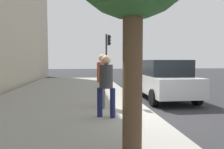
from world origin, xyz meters
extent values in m
plane|color=#2B2B2D|center=(0.00, 0.00, 0.00)|extent=(80.00, 80.00, 0.00)
cube|color=gray|center=(0.00, 3.00, 0.07)|extent=(28.00, 6.00, 0.15)
cylinder|color=gray|center=(0.96, 0.65, 0.72)|extent=(0.07, 0.07, 1.15)
cube|color=#383D42|center=(0.86, 0.65, 1.43)|extent=(0.16, 0.11, 0.26)
cube|color=#383D42|center=(1.06, 0.65, 1.43)|extent=(0.16, 0.11, 0.26)
cube|color=#268C33|center=(0.86, 0.59, 1.45)|extent=(0.10, 0.01, 0.10)
cube|color=#268C33|center=(1.06, 0.59, 1.45)|extent=(0.10, 0.01, 0.10)
cylinder|color=#47474C|center=(1.19, 1.49, 0.58)|extent=(0.15, 0.15, 0.86)
cylinder|color=#47474C|center=(0.80, 1.54, 0.58)|extent=(0.15, 0.15, 0.86)
cylinder|color=#D85933|center=(1.00, 1.52, 1.35)|extent=(0.39, 0.39, 0.68)
sphere|color=tan|center=(1.00, 1.52, 1.82)|extent=(0.27, 0.27, 0.27)
cylinder|color=#191E4C|center=(-0.23, 1.70, 0.56)|extent=(0.15, 0.15, 0.83)
cylinder|color=#191E4C|center=(-0.38, 1.35, 0.56)|extent=(0.15, 0.15, 0.83)
cylinder|color=#333338|center=(-0.31, 1.52, 1.30)|extent=(0.38, 0.38, 0.65)
sphere|color=tan|center=(-0.31, 1.52, 1.76)|extent=(0.26, 0.26, 0.26)
cube|color=silver|center=(3.03, -1.35, 0.71)|extent=(4.40, 1.84, 0.76)
cube|color=black|center=(2.83, -1.35, 1.43)|extent=(2.20, 1.69, 0.68)
cylinder|color=black|center=(4.46, -0.48, 0.33)|extent=(0.66, 0.22, 0.66)
cylinder|color=black|center=(4.45, -2.23, 0.33)|extent=(0.66, 0.22, 0.66)
cylinder|color=black|center=(1.60, -0.47, 0.33)|extent=(0.66, 0.22, 0.66)
cylinder|color=black|center=(1.59, -2.22, 0.33)|extent=(0.66, 0.22, 0.66)
cylinder|color=brown|center=(-2.85, 1.33, 1.49)|extent=(0.32, 0.32, 2.67)
cylinder|color=black|center=(10.02, 0.53, 1.95)|extent=(0.12, 0.12, 3.60)
cube|color=black|center=(10.02, 0.33, 3.30)|extent=(0.24, 0.20, 0.76)
sphere|color=red|center=(10.02, 0.22, 3.54)|extent=(0.14, 0.14, 0.14)
sphere|color=orange|center=(10.02, 0.22, 3.30)|extent=(0.14, 0.14, 0.14)
sphere|color=green|center=(10.02, 0.22, 3.06)|extent=(0.14, 0.14, 0.14)
camera|label=1|loc=(-6.20, 2.08, 1.74)|focal=34.25mm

